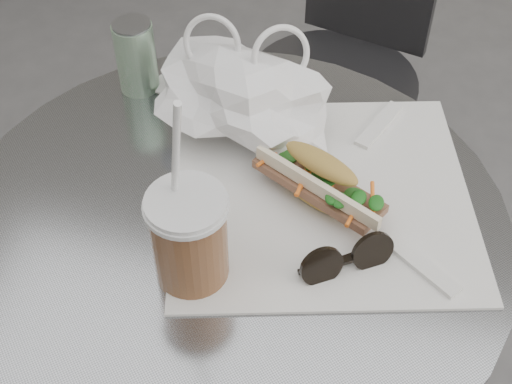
% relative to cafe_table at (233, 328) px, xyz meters
% --- Properties ---
extents(cafe_table, '(0.76, 0.76, 0.74)m').
position_rel_cafe_table_xyz_m(cafe_table, '(0.00, 0.00, 0.00)').
color(cafe_table, slate).
rests_on(cafe_table, ground).
extents(chair_far, '(0.38, 0.42, 0.73)m').
position_rel_cafe_table_xyz_m(chair_far, '(0.04, 0.72, -0.14)').
color(chair_far, '#2F2F32').
rests_on(chair_far, ground).
extents(sandwich_paper, '(0.50, 0.49, 0.00)m').
position_rel_cafe_table_xyz_m(sandwich_paper, '(0.11, 0.07, 0.28)').
color(sandwich_paper, white).
rests_on(sandwich_paper, cafe_table).
extents(banh_mi, '(0.25, 0.18, 0.08)m').
position_rel_cafe_table_xyz_m(banh_mi, '(0.11, 0.06, 0.32)').
color(banh_mi, '#BB9147').
rests_on(banh_mi, sandwich_paper).
extents(iced_coffee, '(0.10, 0.10, 0.29)m').
position_rel_cafe_table_xyz_m(iced_coffee, '(-0.02, -0.10, 0.34)').
color(iced_coffee, brown).
rests_on(iced_coffee, cafe_table).
extents(sunglasses, '(0.11, 0.09, 0.06)m').
position_rel_cafe_table_xyz_m(sunglasses, '(0.17, -0.04, 0.30)').
color(sunglasses, black).
rests_on(sunglasses, cafe_table).
extents(plastic_bag, '(0.29, 0.25, 0.12)m').
position_rel_cafe_table_xyz_m(plastic_bag, '(-0.03, 0.18, 0.34)').
color(plastic_bag, white).
rests_on(plastic_bag, cafe_table).
extents(napkin_stack, '(0.16, 0.16, 0.01)m').
position_rel_cafe_table_xyz_m(napkin_stack, '(-0.12, 0.27, 0.28)').
color(napkin_stack, white).
rests_on(napkin_stack, cafe_table).
extents(drink_can, '(0.06, 0.06, 0.12)m').
position_rel_cafe_table_xyz_m(drink_can, '(-0.22, 0.23, 0.33)').
color(drink_can, '#5EA167').
rests_on(drink_can, cafe_table).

